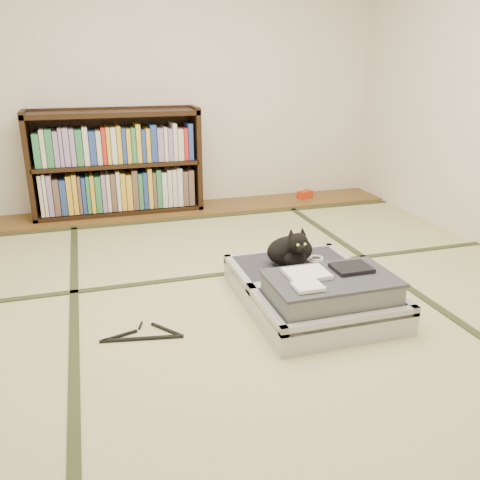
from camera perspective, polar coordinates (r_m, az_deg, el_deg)
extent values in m
plane|color=#C6C384|center=(3.05, 1.05, -6.62)|extent=(4.50, 4.50, 0.00)
cube|color=brown|center=(4.87, -6.31, 3.45)|extent=(4.00, 0.50, 0.02)
cube|color=red|center=(5.26, 7.30, 5.12)|extent=(0.17, 0.14, 0.07)
plane|color=silver|center=(4.93, -7.43, 17.65)|extent=(4.00, 0.00, 4.00)
cube|color=#2D381E|center=(2.93, -18.12, -8.76)|extent=(0.05, 4.50, 0.01)
cube|color=#2D381E|center=(3.47, 17.00, -4.14)|extent=(0.05, 4.50, 0.01)
cube|color=#2D381E|center=(3.40, -1.06, -3.73)|extent=(4.00, 0.05, 0.01)
cube|color=#2D381E|center=(4.59, -5.58, 2.40)|extent=(4.00, 0.05, 0.01)
cube|color=black|center=(4.77, -22.51, 7.46)|extent=(0.04, 0.34, 0.97)
cube|color=black|center=(4.86, -4.96, 9.04)|extent=(0.04, 0.34, 0.97)
cube|color=black|center=(4.86, -13.27, 3.26)|extent=(1.51, 0.34, 0.04)
cube|color=black|center=(4.70, -14.11, 13.62)|extent=(1.51, 0.34, 0.04)
cube|color=black|center=(4.76, -13.67, 8.33)|extent=(1.44, 0.34, 0.03)
cube|color=black|center=(4.92, -13.81, 8.69)|extent=(1.51, 0.02, 0.97)
cube|color=gray|center=(4.78, -13.45, 5.73)|extent=(1.35, 0.24, 0.41)
cube|color=gray|center=(4.71, -13.84, 10.55)|extent=(1.35, 0.24, 0.37)
cube|color=#B5B4B9|center=(2.79, 10.01, -8.03)|extent=(0.76, 0.51, 0.13)
cube|color=#2F2F37|center=(2.78, 10.05, -7.40)|extent=(0.68, 0.43, 0.10)
cube|color=#B5B4B9|center=(2.58, 12.44, -8.85)|extent=(0.76, 0.04, 0.05)
cube|color=#B5B4B9|center=(2.95, 8.06, -4.85)|extent=(0.76, 0.04, 0.05)
cube|color=#B5B4B9|center=(2.63, 3.03, -7.84)|extent=(0.04, 0.51, 0.05)
cube|color=#B5B4B9|center=(2.93, 16.40, -5.64)|extent=(0.04, 0.51, 0.05)
cube|color=#B5B4B9|center=(3.21, 5.96, -4.10)|extent=(0.76, 0.51, 0.13)
cube|color=#2F2F37|center=(3.19, 5.98, -3.53)|extent=(0.68, 0.43, 0.10)
cube|color=#B5B4B9|center=(2.98, 7.74, -4.55)|extent=(0.76, 0.04, 0.05)
cube|color=#B5B4B9|center=(3.38, 4.47, -1.50)|extent=(0.76, 0.04, 0.05)
cube|color=#B5B4B9|center=(3.06, -0.21, -3.70)|extent=(0.04, 0.51, 0.05)
cube|color=#B5B4B9|center=(3.33, 11.71, -2.19)|extent=(0.04, 0.51, 0.05)
cylinder|color=black|center=(2.96, 7.90, -4.61)|extent=(0.68, 0.02, 0.02)
cube|color=gray|center=(2.74, 10.17, -5.68)|extent=(0.65, 0.39, 0.13)
cube|color=#383940|center=(2.71, 10.26, -4.22)|extent=(0.67, 0.41, 0.02)
cube|color=white|center=(2.69, 7.49, -3.75)|extent=(0.22, 0.18, 0.02)
cube|color=black|center=(2.80, 12.40, -3.07)|extent=(0.20, 0.16, 0.02)
cube|color=white|center=(2.54, 7.64, -5.20)|extent=(0.14, 0.12, 0.02)
cube|color=white|center=(2.51, 7.92, -11.09)|extent=(0.06, 0.01, 0.04)
cube|color=white|center=(2.57, 10.42, -10.86)|extent=(0.05, 0.01, 0.04)
cube|color=orange|center=(2.73, 17.15, -9.20)|extent=(0.05, 0.01, 0.04)
cube|color=#197F33|center=(2.68, 15.92, -9.11)|extent=(0.04, 0.01, 0.03)
ellipsoid|color=black|center=(3.15, 5.61, -1.20)|extent=(0.29, 0.19, 0.18)
ellipsoid|color=black|center=(3.08, 6.21, -2.09)|extent=(0.14, 0.11, 0.11)
ellipsoid|color=black|center=(3.02, 6.51, -0.32)|extent=(0.13, 0.12, 0.12)
sphere|color=black|center=(2.98, 6.88, -1.00)|extent=(0.06, 0.06, 0.06)
cone|color=black|center=(3.00, 5.76, 0.83)|extent=(0.04, 0.05, 0.06)
cone|color=black|center=(3.03, 7.04, 0.95)|extent=(0.04, 0.05, 0.06)
sphere|color=#A5BF33|center=(2.96, 6.53, -0.57)|extent=(0.02, 0.02, 0.02)
sphere|color=#A5BF33|center=(2.98, 7.32, -0.48)|extent=(0.02, 0.02, 0.02)
cylinder|color=black|center=(3.29, 6.60, -1.55)|extent=(0.18, 0.11, 0.03)
torus|color=white|center=(3.26, 8.43, -2.19)|extent=(0.11, 0.11, 0.01)
torus|color=white|center=(3.25, 8.56, -2.01)|extent=(0.09, 0.09, 0.01)
cube|color=black|center=(2.68, -10.75, -10.81)|extent=(0.40, 0.09, 0.01)
cube|color=black|center=(2.72, -13.48, -10.46)|extent=(0.20, 0.07, 0.01)
cube|color=black|center=(2.74, -8.36, -9.89)|extent=(0.13, 0.17, 0.01)
cylinder|color=black|center=(2.80, -11.11, -9.39)|extent=(0.03, 0.07, 0.01)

